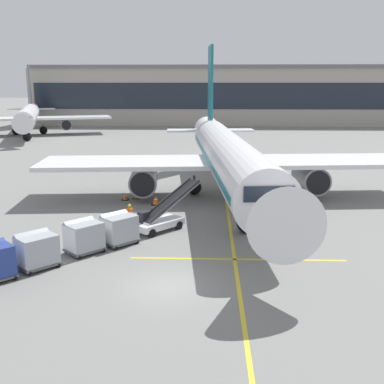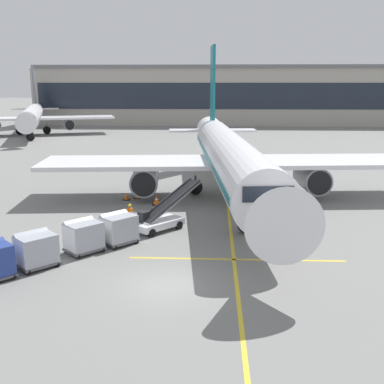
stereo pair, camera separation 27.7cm
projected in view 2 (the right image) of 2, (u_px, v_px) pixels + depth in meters
name	position (u px, v px, depth m)	size (l,w,h in m)	color
ground_plane	(167.00, 286.00, 22.59)	(600.00, 600.00, 0.00)	slate
parked_airplane	(229.00, 157.00, 39.81)	(32.02, 41.48, 13.80)	white
belt_loader	(161.00, 217.00, 31.07)	(4.49, 4.75, 3.05)	silver
baggage_cart_lead	(118.00, 228.00, 28.35)	(2.54, 2.55, 1.91)	#515156
baggage_cart_second	(83.00, 236.00, 26.90)	(2.54, 2.55, 1.91)	#515156
baggage_cart_third	(36.00, 249.00, 24.72)	(2.54, 2.55, 1.91)	#515156
ground_crew_by_loader	(95.00, 233.00, 27.44)	(0.57, 0.27, 1.74)	#333847
ground_crew_by_carts	(130.00, 215.00, 31.23)	(0.39, 0.51, 1.74)	black
safety_cone_engine_keepout	(137.00, 195.00, 39.73)	(0.58, 0.58, 0.66)	black
safety_cone_wingtip	(157.00, 200.00, 37.71)	(0.70, 0.70, 0.79)	black
safety_cone_nose_mark	(126.00, 196.00, 39.26)	(0.56, 0.56, 0.64)	black
apron_guidance_line_lead_in	(227.00, 198.00, 39.87)	(0.20, 110.00, 0.01)	yellow
apron_guidance_line_stop_bar	(237.00, 259.00, 25.99)	(12.00, 0.20, 0.01)	yellow
terminal_building	(257.00, 95.00, 113.63)	(104.15, 19.33, 13.62)	#A8A399
distant_airplane	(32.00, 116.00, 88.18)	(30.69, 38.02, 13.44)	white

